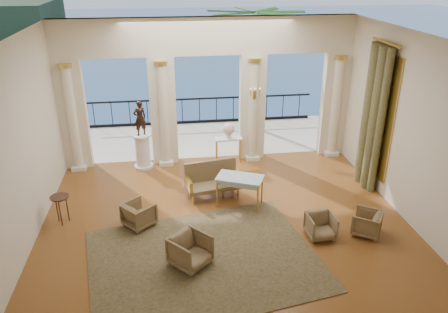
{
  "coord_description": "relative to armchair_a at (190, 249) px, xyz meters",
  "views": [
    {
      "loc": [
        -1.3,
        -9.18,
        5.95
      ],
      "look_at": [
        0.05,
        0.6,
        1.52
      ],
      "focal_mm": 35.0,
      "sensor_mm": 36.0,
      "label": 1
    }
  ],
  "objects": [
    {
      "name": "armchair_a",
      "position": [
        0.0,
        0.0,
        0.0
      ],
      "size": [
        1.01,
        1.01,
        0.76
      ],
      "primitive_type": "imported",
      "rotation": [
        0.0,
        0.0,
        0.73
      ],
      "color": "#4D4024",
      "rests_on": "ground"
    },
    {
      "name": "armchair_d",
      "position": [
        -1.14,
        1.69,
        -0.04
      ],
      "size": [
        0.9,
        0.9,
        0.68
      ],
      "primitive_type": "imported",
      "rotation": [
        0.0,
        0.0,
        2.29
      ],
      "color": "#4D4024",
      "rests_on": "ground"
    },
    {
      "name": "urn",
      "position": [
        1.57,
        5.09,
        0.72
      ],
      "size": [
        0.38,
        0.38,
        0.5
      ],
      "color": "white",
      "rests_on": "console_table"
    },
    {
      "name": "sea",
      "position": [
        0.97,
        61.54,
        -6.38
      ],
      "size": [
        160.0,
        160.0,
        0.0
      ],
      "primitive_type": "plane",
      "color": "#254F87",
      "rests_on": "ground"
    },
    {
      "name": "rug",
      "position": [
        0.29,
        0.1,
        -0.37
      ],
      "size": [
        5.43,
        4.56,
        0.02
      ],
      "primitive_type": "cube",
      "rotation": [
        0.0,
        0.0,
        0.18
      ],
      "color": "#2E3219",
      "rests_on": "ground"
    },
    {
      "name": "settee",
      "position": [
        0.8,
        2.95,
        0.1
      ],
      "size": [
        1.56,
        0.88,
        0.98
      ],
      "rotation": [
        0.0,
        0.0,
        0.18
      ],
      "color": "#4D4024",
      "rests_on": "ground"
    },
    {
      "name": "console_table",
      "position": [
        1.57,
        5.09,
        0.3
      ],
      "size": [
        0.88,
        0.37,
        0.82
      ],
      "rotation": [
        0.0,
        0.0,
        0.04
      ],
      "color": "silver",
      "rests_on": "ground"
    },
    {
      "name": "armchair_b",
      "position": [
        3.09,
        0.61,
        -0.06
      ],
      "size": [
        0.65,
        0.61,
        0.64
      ],
      "primitive_type": "imported",
      "rotation": [
        0.0,
        0.0,
        0.05
      ],
      "color": "#4D4024",
      "rests_on": "ground"
    },
    {
      "name": "side_table",
      "position": [
        -3.03,
        2.08,
        0.25
      ],
      "size": [
        0.45,
        0.45,
        0.74
      ],
      "color": "black",
      "rests_on": "ground"
    },
    {
      "name": "armchair_c",
      "position": [
        4.21,
        0.58,
        -0.06
      ],
      "size": [
        0.84,
        0.85,
        0.65
      ],
      "primitive_type": "imported",
      "rotation": [
        0.0,
        0.0,
        -2.16
      ],
      "color": "#4D4024",
      "rests_on": "ground"
    },
    {
      "name": "balustrade",
      "position": [
        0.97,
        8.94,
        0.03
      ],
      "size": [
        9.0,
        0.06,
        1.03
      ],
      "color": "black",
      "rests_on": "terrace"
    },
    {
      "name": "window_frame",
      "position": [
        5.44,
        3.04,
        1.72
      ],
      "size": [
        0.04,
        1.6,
        3.4
      ],
      "primitive_type": "cube",
      "color": "gold",
      "rests_on": "room_walls"
    },
    {
      "name": "room_walls",
      "position": [
        0.97,
        0.42,
        2.5
      ],
      "size": [
        9.0,
        9.0,
        9.0
      ],
      "color": "beige",
      "rests_on": "ground"
    },
    {
      "name": "wall_sconce",
      "position": [
        2.37,
        5.05,
        1.85
      ],
      "size": [
        0.3,
        0.11,
        0.33
      ],
      "color": "gold",
      "rests_on": "arcade"
    },
    {
      "name": "palm_tree",
      "position": [
        2.97,
        8.14,
        3.71
      ],
      "size": [
        2.0,
        2.0,
        4.5
      ],
      "color": "#4C3823",
      "rests_on": "terrace"
    },
    {
      "name": "statue",
      "position": [
        -1.14,
        5.04,
        1.25
      ],
      "size": [
        0.46,
        0.39,
        1.08
      ],
      "primitive_type": "imported",
      "rotation": [
        0.0,
        0.0,
        3.54
      ],
      "color": "black",
      "rests_on": "pedestal"
    },
    {
      "name": "terrace",
      "position": [
        0.97,
        7.34,
        -0.43
      ],
      "size": [
        10.0,
        3.6,
        0.1
      ],
      "primitive_type": "cube",
      "color": "beige",
      "rests_on": "ground"
    },
    {
      "name": "curtain",
      "position": [
        5.25,
        3.04,
        1.64
      ],
      "size": [
        0.33,
        1.4,
        4.09
      ],
      "color": "#4A4826",
      "rests_on": "ground"
    },
    {
      "name": "game_table",
      "position": [
        1.47,
        2.34,
        0.35
      ],
      "size": [
        1.36,
        1.08,
        0.82
      ],
      "rotation": [
        0.0,
        0.0,
        -0.42
      ],
      "color": "#90A7B9",
      "rests_on": "ground"
    },
    {
      "name": "pedestal",
      "position": [
        -1.14,
        5.04,
        0.15
      ],
      "size": [
        0.6,
        0.6,
        1.1
      ],
      "color": "silver",
      "rests_on": "ground"
    },
    {
      "name": "arcade",
      "position": [
        0.97,
        5.36,
        2.2
      ],
      "size": [
        9.0,
        0.56,
        4.5
      ],
      "color": "beige",
      "rests_on": "ground"
    },
    {
      "name": "floor",
      "position": [
        0.97,
        1.54,
        -0.38
      ],
      "size": [
        9.0,
        9.0,
        0.0
      ],
      "primitive_type": "plane",
      "color": "#482A10",
      "rests_on": "ground"
    }
  ]
}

